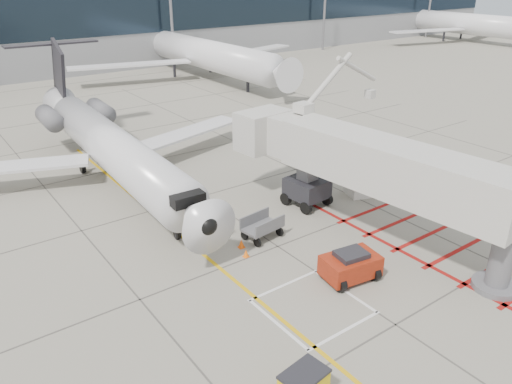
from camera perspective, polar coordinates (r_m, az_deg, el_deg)
ground_plane at (r=24.61m, az=8.39°, el=-10.01°), size 260.00×260.00×0.00m
regional_jet at (r=32.85m, az=-14.97°, el=6.36°), size 26.03×32.22×8.18m
jet_bridge at (r=27.14m, az=15.06°, el=1.63°), size 10.43×19.16×7.37m
pushback_tug at (r=24.53m, az=10.74°, el=-8.15°), size 2.90×2.06×1.56m
baggage_cart at (r=27.58m, az=0.72°, el=-3.99°), size 2.34×1.64×1.38m
ground_power_unit at (r=33.63m, az=12.66°, el=1.52°), size 3.06×2.34×2.14m
cone_nose at (r=26.88m, az=-1.68°, el=-5.90°), size 0.35×0.35×0.49m
cone_side at (r=26.08m, az=-1.15°, el=-7.01°), size 0.31×0.31×0.43m
terminal_building at (r=87.94m, az=-20.83°, el=18.47°), size 180.00×28.00×14.00m
terminal_glass_band at (r=74.53m, az=-17.64°, el=18.86°), size 180.00×0.10×6.00m
bg_aircraft_c at (r=69.73m, az=-6.65°, el=17.56°), size 34.19×37.99×11.40m
bg_aircraft_e at (r=112.96m, az=22.83°, el=18.65°), size 35.90×39.88×11.97m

